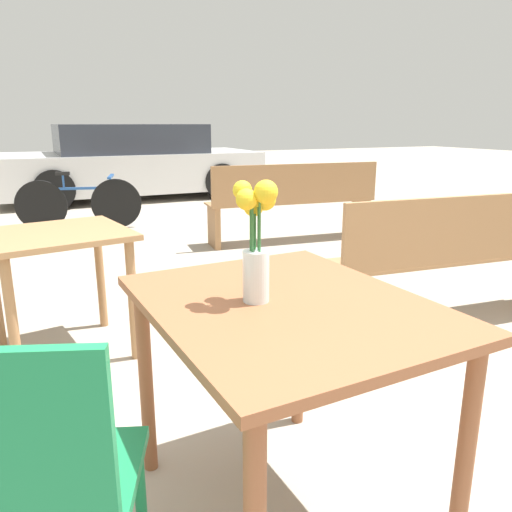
{
  "coord_description": "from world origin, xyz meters",
  "views": [
    {
      "loc": [
        -0.67,
        -1.23,
        1.26
      ],
      "look_at": [
        -0.08,
        0.04,
        0.89
      ],
      "focal_mm": 35.0,
      "sensor_mm": 36.0,
      "label": 1
    }
  ],
  "objects_px": {
    "bicycle": "(79,203)",
    "parked_car": "(131,163)",
    "flower_vase": "(256,243)",
    "cafe_chair": "(36,487)",
    "table_back": "(58,255)",
    "bench_near": "(459,255)",
    "table_front": "(285,334)",
    "bench_far": "(294,199)"
  },
  "relations": [
    {
      "from": "bicycle",
      "to": "parked_car",
      "type": "relative_size",
      "value": 0.34
    },
    {
      "from": "flower_vase",
      "to": "cafe_chair",
      "type": "height_order",
      "value": "flower_vase"
    },
    {
      "from": "table_back",
      "to": "parked_car",
      "type": "relative_size",
      "value": 0.19
    },
    {
      "from": "bench_near",
      "to": "parked_car",
      "type": "xyz_separation_m",
      "value": [
        -0.68,
        6.65,
        0.12
      ]
    },
    {
      "from": "bicycle",
      "to": "parked_car",
      "type": "height_order",
      "value": "parked_car"
    },
    {
      "from": "table_front",
      "to": "bench_far",
      "type": "distance_m",
      "value": 3.92
    },
    {
      "from": "cafe_chair",
      "to": "parked_car",
      "type": "distance_m",
      "value": 8.0
    },
    {
      "from": "cafe_chair",
      "to": "bench_far",
      "type": "relative_size",
      "value": 0.47
    },
    {
      "from": "bench_near",
      "to": "table_back",
      "type": "bearing_deg",
      "value": 164.83
    },
    {
      "from": "cafe_chair",
      "to": "bicycle",
      "type": "bearing_deg",
      "value": 83.08
    },
    {
      "from": "flower_vase",
      "to": "bench_far",
      "type": "bearing_deg",
      "value": 59.0
    },
    {
      "from": "flower_vase",
      "to": "bench_far",
      "type": "relative_size",
      "value": 0.19
    },
    {
      "from": "bicycle",
      "to": "bench_far",
      "type": "bearing_deg",
      "value": -40.34
    },
    {
      "from": "cafe_chair",
      "to": "bench_far",
      "type": "height_order",
      "value": "cafe_chair"
    },
    {
      "from": "table_front",
      "to": "parked_car",
      "type": "xyz_separation_m",
      "value": [
        1.06,
        7.6,
        -0.05
      ]
    },
    {
      "from": "flower_vase",
      "to": "bench_near",
      "type": "relative_size",
      "value": 0.2
    },
    {
      "from": "cafe_chair",
      "to": "bench_near",
      "type": "height_order",
      "value": "cafe_chair"
    },
    {
      "from": "flower_vase",
      "to": "bicycle",
      "type": "xyz_separation_m",
      "value": [
        0.01,
        5.07,
        -0.61
      ]
    },
    {
      "from": "flower_vase",
      "to": "cafe_chair",
      "type": "relative_size",
      "value": 0.41
    },
    {
      "from": "table_front",
      "to": "flower_vase",
      "type": "relative_size",
      "value": 2.76
    },
    {
      "from": "bench_far",
      "to": "table_front",
      "type": "bearing_deg",
      "value": -119.71
    },
    {
      "from": "flower_vase",
      "to": "parked_car",
      "type": "bearing_deg",
      "value": 81.42
    },
    {
      "from": "table_front",
      "to": "parked_car",
      "type": "relative_size",
      "value": 0.23
    },
    {
      "from": "table_front",
      "to": "flower_vase",
      "type": "distance_m",
      "value": 0.3
    },
    {
      "from": "bench_far",
      "to": "table_back",
      "type": "relative_size",
      "value": 2.31
    },
    {
      "from": "table_front",
      "to": "table_back",
      "type": "xyz_separation_m",
      "value": [
        -0.54,
        1.57,
        -0.07
      ]
    },
    {
      "from": "bench_near",
      "to": "bench_far",
      "type": "relative_size",
      "value": 0.94
    },
    {
      "from": "table_front",
      "to": "table_back",
      "type": "height_order",
      "value": "table_front"
    },
    {
      "from": "flower_vase",
      "to": "table_back",
      "type": "distance_m",
      "value": 1.64
    },
    {
      "from": "table_front",
      "to": "cafe_chair",
      "type": "height_order",
      "value": "cafe_chair"
    },
    {
      "from": "table_back",
      "to": "bench_far",
      "type": "bearing_deg",
      "value": 36.44
    },
    {
      "from": "table_front",
      "to": "bicycle",
      "type": "xyz_separation_m",
      "value": [
        -0.07,
        5.11,
        -0.33
      ]
    },
    {
      "from": "cafe_chair",
      "to": "parked_car",
      "type": "height_order",
      "value": "parked_car"
    },
    {
      "from": "flower_vase",
      "to": "bicycle",
      "type": "relative_size",
      "value": 0.25
    },
    {
      "from": "flower_vase",
      "to": "table_front",
      "type": "bearing_deg",
      "value": -25.13
    },
    {
      "from": "bench_far",
      "to": "cafe_chair",
      "type": "bearing_deg",
      "value": -126.39
    },
    {
      "from": "table_back",
      "to": "flower_vase",
      "type": "bearing_deg",
      "value": -73.25
    },
    {
      "from": "bench_far",
      "to": "bicycle",
      "type": "distance_m",
      "value": 2.65
    },
    {
      "from": "table_front",
      "to": "bench_far",
      "type": "xyz_separation_m",
      "value": [
        1.94,
        3.4,
        -0.17
      ]
    },
    {
      "from": "table_front",
      "to": "bicycle",
      "type": "distance_m",
      "value": 5.12
    },
    {
      "from": "cafe_chair",
      "to": "bench_far",
      "type": "xyz_separation_m",
      "value": [
        2.66,
        3.61,
        -0.03
      ]
    },
    {
      "from": "cafe_chair",
      "to": "table_back",
      "type": "distance_m",
      "value": 1.79
    }
  ]
}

